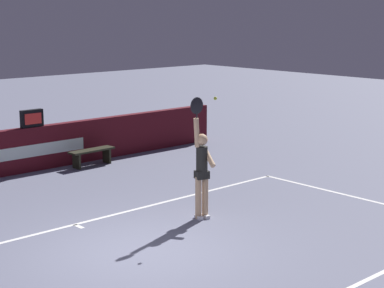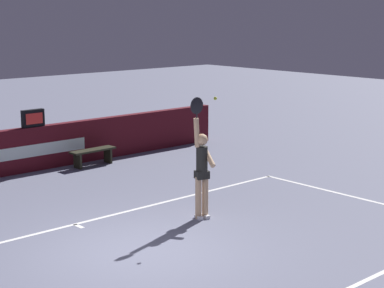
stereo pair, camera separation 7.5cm
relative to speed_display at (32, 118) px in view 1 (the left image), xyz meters
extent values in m
plane|color=slate|center=(-1.67, -6.69, -1.41)|extent=(60.00, 60.00, 0.00)
cube|color=white|center=(-1.67, -4.64, -1.41)|extent=(11.66, 0.10, 0.00)
cube|color=white|center=(4.16, -7.38, -1.41)|extent=(0.10, 5.57, 0.00)
cube|color=white|center=(-1.67, -4.79, -1.41)|extent=(0.10, 0.30, 0.00)
cube|color=silver|center=(-0.19, -0.12, -0.84)|extent=(3.35, 0.01, 0.32)
cube|color=black|center=(0.00, 0.00, 0.00)|extent=(0.62, 0.15, 0.46)
cube|color=red|center=(0.00, -0.08, 0.00)|extent=(0.48, 0.01, 0.29)
cylinder|color=tan|center=(0.57, -6.06, -0.97)|extent=(0.13, 0.13, 0.88)
cylinder|color=tan|center=(0.43, -6.01, -0.97)|extent=(0.13, 0.13, 0.88)
cube|color=white|center=(0.57, -6.07, -1.38)|extent=(0.16, 0.26, 0.07)
cube|color=white|center=(0.42, -6.03, -1.38)|extent=(0.16, 0.26, 0.07)
cylinder|color=black|center=(0.50, -6.03, -0.22)|extent=(0.23, 0.23, 0.62)
cube|color=black|center=(0.50, -6.03, -0.49)|extent=(0.32, 0.29, 0.16)
sphere|color=tan|center=(0.50, -6.03, 0.23)|extent=(0.23, 0.23, 0.23)
cylinder|color=tan|center=(0.39, -6.00, 0.39)|extent=(0.16, 0.14, 0.59)
cylinder|color=tan|center=(0.60, -6.12, -0.11)|extent=(0.24, 0.50, 0.39)
ellipsoid|color=black|center=(0.39, -6.00, 0.93)|extent=(0.30, 0.12, 0.36)
cylinder|color=black|center=(0.39, -6.00, 0.74)|extent=(0.03, 0.03, 0.18)
sphere|color=#C8E133|center=(0.58, -6.33, 1.09)|extent=(0.07, 0.07, 0.07)
cube|color=black|center=(1.45, -0.59, -0.98)|extent=(1.36, 0.42, 0.05)
cube|color=black|center=(0.94, -0.61, -1.19)|extent=(0.07, 0.32, 0.44)
cube|color=black|center=(1.96, -0.57, -1.19)|extent=(0.07, 0.32, 0.44)
camera|label=1|loc=(-8.30, -15.40, 2.74)|focal=60.98mm
camera|label=2|loc=(-8.24, -15.45, 2.74)|focal=60.98mm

